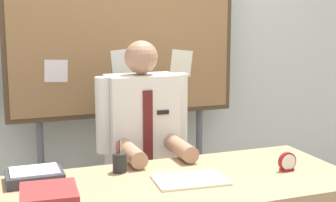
# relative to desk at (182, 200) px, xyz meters

# --- Properties ---
(back_wall) EXTENTS (6.40, 0.08, 2.70)m
(back_wall) POSITION_rel_desk_xyz_m (0.00, 1.19, 0.69)
(back_wall) COLOR silver
(back_wall) RESTS_ON ground_plane
(desk) EXTENTS (1.66, 0.74, 0.75)m
(desk) POSITION_rel_desk_xyz_m (0.00, 0.00, 0.00)
(desk) COLOR tan
(desk) RESTS_ON ground_plane
(person) EXTENTS (0.55, 0.56, 1.38)m
(person) POSITION_rel_desk_xyz_m (0.00, 0.61, -0.02)
(person) COLOR #2D2D33
(person) RESTS_ON ground_plane
(bulletin_board) EXTENTS (1.49, 0.09, 2.04)m
(bulletin_board) POSITION_rel_desk_xyz_m (0.00, 0.98, 0.78)
(bulletin_board) COLOR #4C3823
(bulletin_board) RESTS_ON ground_plane
(book_stack) EXTENTS (0.24, 0.27, 0.10)m
(book_stack) POSITION_rel_desk_xyz_m (-0.63, -0.18, 0.15)
(book_stack) COLOR #2D4C99
(book_stack) RESTS_ON desk
(open_notebook) EXTENTS (0.35, 0.25, 0.01)m
(open_notebook) POSITION_rel_desk_xyz_m (0.03, -0.02, 0.10)
(open_notebook) COLOR #F4EFCC
(open_notebook) RESTS_ON desk
(desk_clock) EXTENTS (0.09, 0.04, 0.09)m
(desk_clock) POSITION_rel_desk_xyz_m (0.55, -0.04, 0.14)
(desk_clock) COLOR maroon
(desk_clock) RESTS_ON desk
(pen_holder) EXTENTS (0.07, 0.07, 0.16)m
(pen_holder) POSITION_rel_desk_xyz_m (-0.24, 0.23, 0.14)
(pen_holder) COLOR #262626
(pen_holder) RESTS_ON desk
(paper_tray) EXTENTS (0.26, 0.20, 0.06)m
(paper_tray) POSITION_rel_desk_xyz_m (-0.65, 0.23, 0.12)
(paper_tray) COLOR #333338
(paper_tray) RESTS_ON desk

